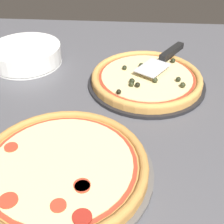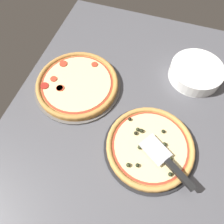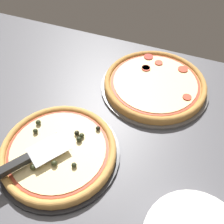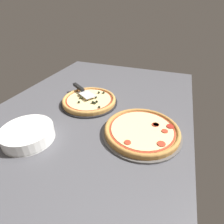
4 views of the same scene
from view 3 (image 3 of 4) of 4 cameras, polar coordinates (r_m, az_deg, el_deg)
The scene contains 6 objects.
ground_plane at distance 84.28cm, azimuth -9.55°, elevation -7.22°, with size 155.48×116.20×3.60cm, color #4C4C51.
pizza_pan_front at distance 80.28cm, azimuth -11.36°, elevation -8.95°, with size 36.16×36.16×1.00cm, color black.
pizza_front at distance 78.70cm, azimuth -11.57°, elevation -8.20°, with size 33.99×33.99×3.84cm.
pizza_pan_back at distance 98.31cm, azimuth 9.19°, elevation 5.38°, with size 39.33×39.33×1.00cm, color #565451.
pizza_back at distance 97.02cm, azimuth 9.33°, elevation 6.23°, with size 36.97×36.97×2.84cm.
serving_spatula at distance 75.45cm, azimuth -19.89°, elevation -10.63°, with size 16.95×22.47×2.00cm.
Camera 3 is at (29.80, -37.82, 67.37)cm, focal length 42.00 mm.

